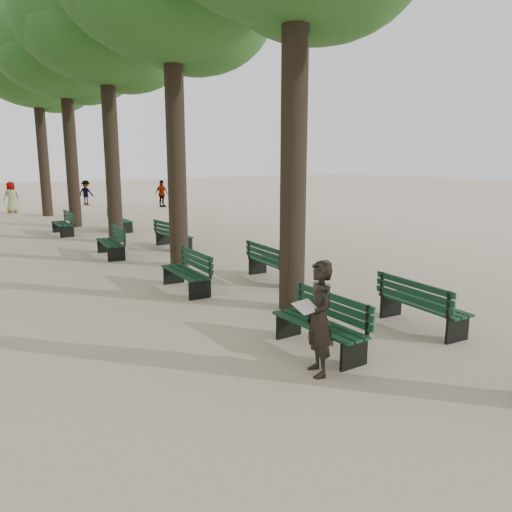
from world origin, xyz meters
TOP-DOWN VIEW (x-y plane):
  - ground at (0.00, 0.00)m, footprint 120.00×120.00m
  - tree_central_3 at (1.50, 13.00)m, footprint 6.00×6.00m
  - tree_central_4 at (1.50, 18.00)m, footprint 6.00×6.00m
  - tree_central_5 at (1.50, 23.00)m, footprint 6.00×6.00m
  - bench_left_0 at (0.37, 0.96)m, footprint 0.62×1.81m
  - bench_left_1 at (0.37, 5.46)m, footprint 0.73×1.84m
  - bench_left_2 at (0.37, 10.43)m, footprint 0.81×1.86m
  - bench_left_3 at (0.37, 15.87)m, footprint 0.69×1.83m
  - bench_right_0 at (2.63, 0.67)m, footprint 0.78×1.86m
  - bench_right_1 at (2.63, 5.10)m, footprint 0.78×1.86m
  - bench_right_2 at (2.63, 10.63)m, footprint 0.64×1.82m
  - bench_right_3 at (2.63, 15.57)m, footprint 0.67×1.83m
  - man_with_map at (-0.22, 0.34)m, footprint 0.71×0.74m
  - pedestrian_c at (8.39, 23.78)m, footprint 1.02×0.61m
  - pedestrian_d at (0.30, 25.75)m, footprint 0.89×0.50m
  - pedestrian_b at (5.03, 27.82)m, footprint 0.89×0.99m

SIDE VIEW (x-z plane):
  - ground at x=0.00m, z-range 0.00..0.00m
  - bench_left_0 at x=0.37m, z-range -0.19..0.73m
  - bench_left_1 at x=0.37m, z-range -0.19..0.73m
  - bench_left_2 at x=0.37m, z-range -0.19..0.73m
  - bench_left_3 at x=0.37m, z-range -0.19..0.73m
  - bench_right_0 at x=2.63m, z-range -0.19..0.73m
  - bench_right_1 at x=2.63m, z-range -0.19..0.73m
  - bench_right_2 at x=2.63m, z-range -0.19..0.73m
  - bench_right_3 at x=2.63m, z-range -0.19..0.73m
  - pedestrian_b at x=5.03m, z-range 0.00..1.57m
  - pedestrian_c at x=8.39m, z-range 0.00..1.64m
  - man_with_map at x=-0.22m, z-range 0.00..1.67m
  - pedestrian_d at x=0.30m, z-range 0.00..1.71m
  - tree_central_3 at x=1.50m, z-range 2.68..12.63m
  - tree_central_4 at x=1.50m, z-range 2.68..12.63m
  - tree_central_5 at x=1.50m, z-range 2.68..12.63m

